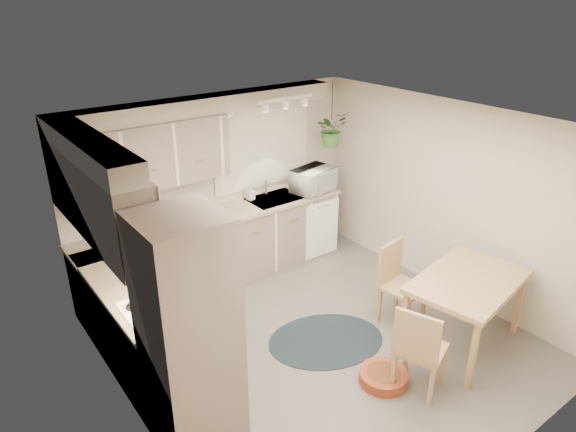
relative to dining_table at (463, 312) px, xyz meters
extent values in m
plane|color=#625F57|center=(-1.20, 0.94, -0.41)|extent=(4.20, 4.20, 0.00)
plane|color=white|center=(-1.20, 0.94, 1.99)|extent=(4.20, 4.20, 0.00)
cube|color=beige|center=(-1.20, 3.04, 0.79)|extent=(4.00, 0.04, 2.40)
cube|color=beige|center=(-1.20, -1.16, 0.79)|extent=(4.00, 0.04, 2.40)
cube|color=beige|center=(-3.20, 0.94, 0.79)|extent=(0.04, 4.20, 2.40)
cube|color=beige|center=(0.80, 0.94, 0.79)|extent=(0.04, 4.20, 2.40)
cube|color=gray|center=(-2.90, 1.82, 0.04)|extent=(0.60, 1.85, 0.90)
cube|color=gray|center=(-1.40, 2.74, 0.04)|extent=(3.60, 0.60, 0.90)
cube|color=tan|center=(-2.89, 1.82, 0.51)|extent=(0.64, 1.89, 0.04)
cube|color=tan|center=(-1.40, 2.73, 0.51)|extent=(3.64, 0.64, 0.04)
cube|color=gray|center=(-2.88, 0.57, 0.64)|extent=(0.65, 0.65, 2.10)
cube|color=white|center=(-2.56, 0.57, 0.64)|extent=(0.02, 0.56, 0.58)
cube|color=gray|center=(-3.03, 1.94, 1.42)|extent=(0.35, 2.00, 0.75)
cube|color=gray|center=(-2.20, 2.87, 1.42)|extent=(2.00, 0.35, 0.75)
cube|color=beige|center=(-3.05, 1.94, 1.89)|extent=(0.30, 2.00, 0.20)
cube|color=beige|center=(-1.40, 2.89, 1.89)|extent=(3.60, 0.30, 0.20)
cube|color=white|center=(-2.88, 1.24, 0.54)|extent=(0.52, 0.58, 0.02)
cube|color=white|center=(-2.90, 1.24, 0.99)|extent=(0.40, 0.60, 0.14)
cube|color=white|center=(-0.50, 3.01, 1.19)|extent=(1.40, 0.02, 1.00)
cube|color=silver|center=(-0.50, 3.02, 1.19)|extent=(1.50, 0.02, 1.10)
cube|color=#A4A6AB|center=(-0.50, 2.74, 0.49)|extent=(0.70, 0.48, 0.10)
cube|color=white|center=(0.10, 2.43, 0.02)|extent=(0.58, 0.02, 0.83)
cube|color=white|center=(-0.50, 2.49, 1.92)|extent=(0.80, 0.04, 0.04)
cylinder|color=gold|center=(-1.05, 3.01, 1.77)|extent=(0.30, 0.03, 0.30)
cube|color=tan|center=(0.00, 0.00, 0.00)|extent=(1.43, 1.08, 0.81)
cube|color=tan|center=(-0.89, -0.16, 0.07)|extent=(0.58, 0.58, 0.96)
cube|color=tan|center=(-0.20, 0.66, 0.07)|extent=(0.51, 0.51, 0.95)
ellipsoid|color=black|center=(-1.14, 0.90, -0.40)|extent=(1.55, 1.37, 0.01)
cylinder|color=#A03220|center=(-1.10, 0.08, -0.35)|extent=(0.50, 0.50, 0.11)
imported|color=white|center=(0.09, 2.64, 0.74)|extent=(0.66, 0.45, 0.41)
imported|color=white|center=(-0.80, 2.89, 0.58)|extent=(0.13, 0.21, 0.09)
imported|color=#396F2C|center=(0.39, 2.64, 1.33)|extent=(0.43, 0.47, 0.37)
cube|color=black|center=(-2.10, 2.74, 0.68)|extent=(0.21, 0.24, 0.30)
cube|color=#A4A6AB|center=(-2.00, 2.76, 0.61)|extent=(0.27, 0.18, 0.15)
cube|color=tan|center=(-1.63, 2.79, 0.65)|extent=(0.11, 0.11, 0.22)
camera|label=1|loc=(-4.23, -2.53, 3.15)|focal=32.00mm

